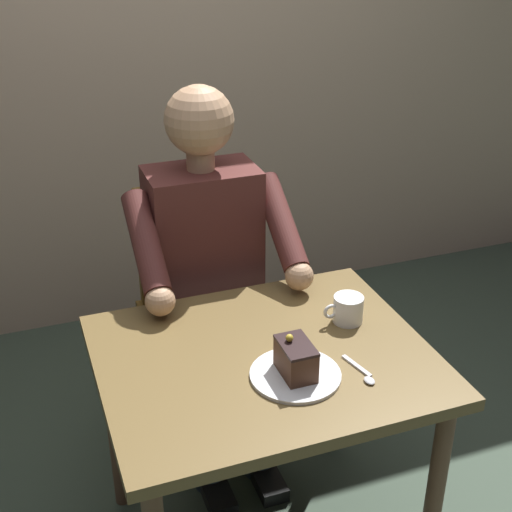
# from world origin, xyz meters

# --- Properties ---
(dining_table) EXTENTS (0.89, 0.74, 0.70)m
(dining_table) POSITION_xyz_m (0.00, 0.00, 0.61)
(dining_table) COLOR brown
(dining_table) RESTS_ON ground
(chair) EXTENTS (0.42, 0.42, 0.91)m
(chair) POSITION_xyz_m (0.00, -0.67, 0.51)
(chair) COLOR brown
(chair) RESTS_ON ground
(seated_person) EXTENTS (0.53, 0.58, 1.30)m
(seated_person) POSITION_xyz_m (0.00, -0.50, 0.69)
(seated_person) COLOR #542723
(seated_person) RESTS_ON ground
(dessert_plate) EXTENTS (0.24, 0.24, 0.01)m
(dessert_plate) POSITION_xyz_m (-0.04, 0.12, 0.71)
(dessert_plate) COLOR white
(dessert_plate) RESTS_ON dining_table
(cake_slice) EXTENTS (0.08, 0.12, 0.11)m
(cake_slice) POSITION_xyz_m (-0.04, 0.12, 0.76)
(cake_slice) COLOR #4A2C1E
(cake_slice) RESTS_ON dessert_plate
(coffee_cup) EXTENTS (0.12, 0.09, 0.08)m
(coffee_cup) POSITION_xyz_m (-0.29, -0.07, 0.74)
(coffee_cup) COLOR white
(coffee_cup) RESTS_ON dining_table
(dessert_spoon) EXTENTS (0.04, 0.14, 0.01)m
(dessert_spoon) POSITION_xyz_m (-0.21, 0.17, 0.71)
(dessert_spoon) COLOR silver
(dessert_spoon) RESTS_ON dining_table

